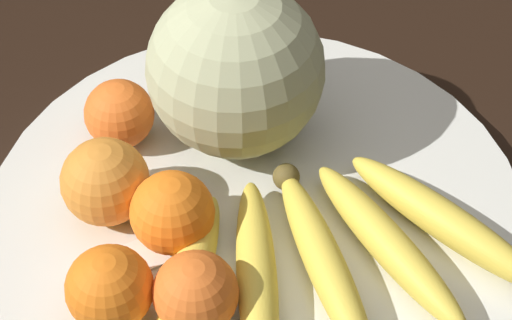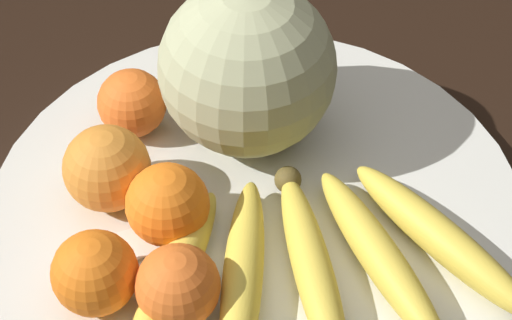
{
  "view_description": "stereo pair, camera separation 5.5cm",
  "coord_description": "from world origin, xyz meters",
  "px_view_note": "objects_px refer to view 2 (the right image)",
  "views": [
    {
      "loc": [
        -0.14,
        0.42,
        1.27
      ],
      "look_at": [
        -0.07,
        -0.03,
        0.78
      ],
      "focal_mm": 60.0,
      "sensor_mm": 36.0,
      "label": 1
    },
    {
      "loc": [
        -0.2,
        0.4,
        1.27
      ],
      "look_at": [
        -0.07,
        -0.03,
        0.78
      ],
      "focal_mm": 60.0,
      "sensor_mm": 36.0,
      "label": 2
    }
  ],
  "objects_px": {
    "orange_back_left": "(167,205)",
    "produce_tag": "(133,245)",
    "kitchen_table": "(178,283)",
    "orange_mid_center": "(178,286)",
    "orange_back_right": "(95,273)",
    "orange_front_left": "(105,171)",
    "orange_front_right": "(132,103)",
    "melon": "(247,68)",
    "banana_bunch": "(314,261)",
    "fruit_bowl": "(256,208)"
  },
  "relations": [
    {
      "from": "banana_bunch",
      "to": "orange_front_left",
      "type": "relative_size",
      "value": 4.04
    },
    {
      "from": "orange_front_left",
      "to": "orange_back_right",
      "type": "relative_size",
      "value": 1.11
    },
    {
      "from": "melon",
      "to": "orange_front_right",
      "type": "height_order",
      "value": "melon"
    },
    {
      "from": "melon",
      "to": "orange_back_left",
      "type": "bearing_deg",
      "value": 78.3
    },
    {
      "from": "kitchen_table",
      "to": "banana_bunch",
      "type": "bearing_deg",
      "value": 168.46
    },
    {
      "from": "fruit_bowl",
      "to": "produce_tag",
      "type": "xyz_separation_m",
      "value": [
        0.08,
        0.07,
        0.01
      ]
    },
    {
      "from": "kitchen_table",
      "to": "melon",
      "type": "height_order",
      "value": "melon"
    },
    {
      "from": "melon",
      "to": "produce_tag",
      "type": "height_order",
      "value": "melon"
    },
    {
      "from": "fruit_bowl",
      "to": "orange_front_right",
      "type": "bearing_deg",
      "value": -21.52
    },
    {
      "from": "orange_mid_center",
      "to": "orange_back_left",
      "type": "height_order",
      "value": "orange_back_left"
    },
    {
      "from": "orange_front_left",
      "to": "produce_tag",
      "type": "bearing_deg",
      "value": 132.91
    },
    {
      "from": "orange_front_left",
      "to": "orange_front_right",
      "type": "height_order",
      "value": "orange_front_left"
    },
    {
      "from": "banana_bunch",
      "to": "orange_back_right",
      "type": "distance_m",
      "value": 0.16
    },
    {
      "from": "kitchen_table",
      "to": "orange_back_right",
      "type": "relative_size",
      "value": 24.0
    },
    {
      "from": "orange_front_right",
      "to": "orange_mid_center",
      "type": "height_order",
      "value": "orange_mid_center"
    },
    {
      "from": "orange_front_right",
      "to": "orange_mid_center",
      "type": "distance_m",
      "value": 0.2
    },
    {
      "from": "orange_front_left",
      "to": "orange_back_right",
      "type": "xyz_separation_m",
      "value": [
        -0.03,
        0.09,
        -0.0
      ]
    },
    {
      "from": "melon",
      "to": "orange_back_right",
      "type": "height_order",
      "value": "melon"
    },
    {
      "from": "kitchen_table",
      "to": "orange_back_right",
      "type": "bearing_deg",
      "value": 78.67
    },
    {
      "from": "produce_tag",
      "to": "kitchen_table",
      "type": "bearing_deg",
      "value": -146.79
    },
    {
      "from": "orange_mid_center",
      "to": "orange_back_right",
      "type": "bearing_deg",
      "value": 6.88
    },
    {
      "from": "kitchen_table",
      "to": "orange_front_left",
      "type": "relative_size",
      "value": 21.61
    },
    {
      "from": "orange_mid_center",
      "to": "produce_tag",
      "type": "relative_size",
      "value": 0.66
    },
    {
      "from": "orange_front_right",
      "to": "orange_back_left",
      "type": "relative_size",
      "value": 0.92
    },
    {
      "from": "orange_front_left",
      "to": "orange_back_left",
      "type": "xyz_separation_m",
      "value": [
        -0.06,
        0.02,
        -0.0
      ]
    },
    {
      "from": "orange_front_right",
      "to": "orange_back_left",
      "type": "bearing_deg",
      "value": 125.56
    },
    {
      "from": "banana_bunch",
      "to": "kitchen_table",
      "type": "bearing_deg",
      "value": -128.8
    },
    {
      "from": "fruit_bowl",
      "to": "produce_tag",
      "type": "relative_size",
      "value": 4.75
    },
    {
      "from": "banana_bunch",
      "to": "produce_tag",
      "type": "height_order",
      "value": "banana_bunch"
    },
    {
      "from": "melon",
      "to": "orange_back_left",
      "type": "height_order",
      "value": "melon"
    },
    {
      "from": "melon",
      "to": "orange_back_right",
      "type": "relative_size",
      "value": 2.33
    },
    {
      "from": "fruit_bowl",
      "to": "orange_front_left",
      "type": "bearing_deg",
      "value": 16.32
    },
    {
      "from": "orange_front_left",
      "to": "orange_back_left",
      "type": "relative_size",
      "value": 1.08
    },
    {
      "from": "kitchen_table",
      "to": "orange_back_left",
      "type": "xyz_separation_m",
      "value": [
        -0.01,
        0.02,
        0.14
      ]
    },
    {
      "from": "produce_tag",
      "to": "orange_front_left",
      "type": "bearing_deg",
      "value": -85.63
    },
    {
      "from": "melon",
      "to": "orange_front_left",
      "type": "xyz_separation_m",
      "value": [
        0.08,
        0.11,
        -0.04
      ]
    },
    {
      "from": "fruit_bowl",
      "to": "orange_back_left",
      "type": "distance_m",
      "value": 0.09
    },
    {
      "from": "kitchen_table",
      "to": "produce_tag",
      "type": "bearing_deg",
      "value": 71.75
    },
    {
      "from": "fruit_bowl",
      "to": "produce_tag",
      "type": "distance_m",
      "value": 0.11
    },
    {
      "from": "melon",
      "to": "fruit_bowl",
      "type": "bearing_deg",
      "value": 112.12
    },
    {
      "from": "banana_bunch",
      "to": "orange_front_right",
      "type": "xyz_separation_m",
      "value": [
        0.19,
        -0.11,
        0.01
      ]
    },
    {
      "from": "fruit_bowl",
      "to": "orange_back_right",
      "type": "xyz_separation_m",
      "value": [
        0.08,
        0.12,
        0.04
      ]
    },
    {
      "from": "banana_bunch",
      "to": "produce_tag",
      "type": "distance_m",
      "value": 0.14
    },
    {
      "from": "kitchen_table",
      "to": "orange_front_left",
      "type": "height_order",
      "value": "orange_front_left"
    },
    {
      "from": "orange_mid_center",
      "to": "orange_front_left",
      "type": "bearing_deg",
      "value": -42.1
    },
    {
      "from": "melon",
      "to": "orange_mid_center",
      "type": "relative_size",
      "value": 2.4
    },
    {
      "from": "fruit_bowl",
      "to": "melon",
      "type": "relative_size",
      "value": 2.98
    },
    {
      "from": "orange_back_left",
      "to": "produce_tag",
      "type": "distance_m",
      "value": 0.04
    },
    {
      "from": "orange_front_right",
      "to": "orange_back_right",
      "type": "bearing_deg",
      "value": 104.19
    },
    {
      "from": "fruit_bowl",
      "to": "orange_back_right",
      "type": "relative_size",
      "value": 6.96
    }
  ]
}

